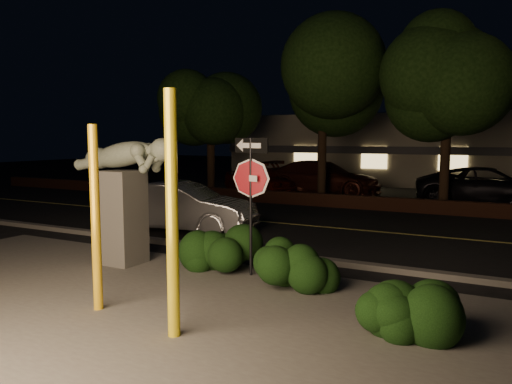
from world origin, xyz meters
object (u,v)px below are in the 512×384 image
at_px(yellow_pole_right, 172,216).
at_px(signpost, 251,179).
at_px(yellow_pole_left, 96,219).
at_px(parked_car_red, 259,179).
at_px(parked_car_darkred, 322,178).
at_px(sculpture, 123,187).
at_px(parked_car_dark, 489,187).
at_px(silver_sedan, 181,207).

height_order(yellow_pole_right, signpost, yellow_pole_right).
bearing_deg(yellow_pole_left, yellow_pole_right, -10.11).
height_order(parked_car_red, parked_car_darkred, parked_car_darkred).
relative_size(sculpture, parked_car_red, 0.66).
xyz_separation_m(yellow_pole_right, signpost, (-0.49, 3.10, 0.25)).
distance_m(yellow_pole_right, parked_car_red, 17.33).
xyz_separation_m(parked_car_red, parked_car_dark, (9.96, 0.42, 0.07)).
height_order(yellow_pole_right, parked_car_darkred, yellow_pole_right).
height_order(parked_car_darkred, parked_car_dark, parked_car_darkred).
bearing_deg(yellow_pole_right, silver_sedan, 125.42).
bearing_deg(silver_sedan, yellow_pole_left, -164.43).
height_order(yellow_pole_left, silver_sedan, yellow_pole_left).
height_order(signpost, parked_car_red, signpost).
bearing_deg(signpost, yellow_pole_right, -61.66).
xyz_separation_m(sculpture, parked_car_dark, (6.32, 13.61, -0.88)).
relative_size(sculpture, parked_car_dark, 0.49).
bearing_deg(parked_car_red, signpost, -127.99).
relative_size(signpost, parked_car_dark, 0.49).
distance_m(silver_sedan, parked_car_darkred, 10.72).
bearing_deg(signpost, yellow_pole_left, -93.70).
distance_m(yellow_pole_right, silver_sedan, 7.73).
height_order(sculpture, parked_car_red, sculpture).
height_order(signpost, sculpture, signpost).
xyz_separation_m(silver_sedan, parked_car_dark, (7.47, 10.03, 0.05)).
bearing_deg(yellow_pole_right, parked_car_darkred, 103.69).
relative_size(signpost, sculpture, 1.00).
xyz_separation_m(yellow_pole_left, sculpture, (-1.61, 2.36, 0.21)).
bearing_deg(yellow_pole_right, signpost, 99.08).
bearing_deg(parked_car_darkred, yellow_pole_right, -167.42).
xyz_separation_m(yellow_pole_right, parked_car_dark, (3.03, 16.27, -0.89)).
height_order(yellow_pole_left, parked_car_darkred, yellow_pole_left).
xyz_separation_m(yellow_pole_left, signpost, (1.19, 2.80, 0.46)).
relative_size(silver_sedan, parked_car_darkred, 0.78).
bearing_deg(silver_sedan, parked_car_dark, -46.04).
bearing_deg(signpost, parked_car_dark, 94.30).
bearing_deg(parked_car_darkred, parked_car_red, 110.58).
distance_m(yellow_pole_left, yellow_pole_right, 1.72).
distance_m(yellow_pole_right, sculpture, 4.23).
height_order(silver_sedan, parked_car_dark, parked_car_dark).
bearing_deg(parked_car_red, silver_sedan, -140.25).
bearing_deg(parked_car_dark, yellow_pole_right, 165.13).
bearing_deg(parked_car_red, parked_car_darkred, -43.08).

